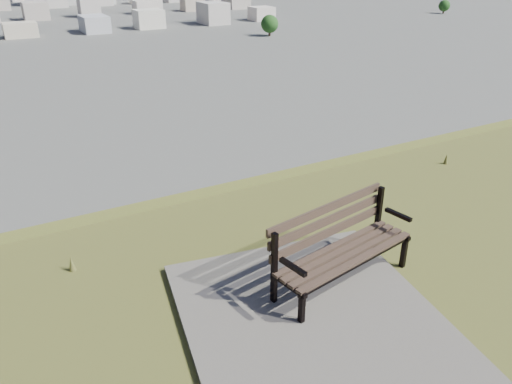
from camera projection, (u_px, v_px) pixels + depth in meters
park_bench at (339, 243)px, 5.38m from camera, size 1.79×0.86×0.90m
gravel_patch at (331, 348)px, 4.63m from camera, size 3.05×3.92×0.07m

